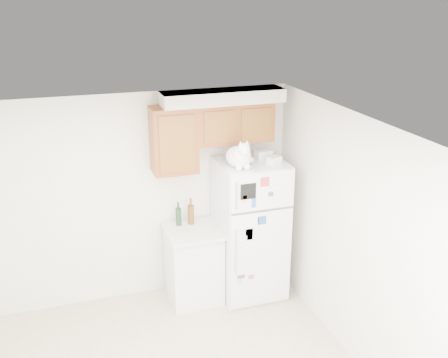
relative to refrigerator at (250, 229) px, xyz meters
name	(u,v)px	position (x,y,z in m)	size (l,w,h in m)	color
room_shell	(174,227)	(-1.23, -1.36, 0.82)	(3.84, 4.04, 2.52)	white
refrigerator	(250,229)	(0.00, 0.00, 0.00)	(0.76, 0.78, 1.70)	white
base_counter	(194,264)	(-0.69, 0.07, -0.39)	(0.64, 0.64, 0.92)	white
cat	(240,156)	(-0.19, -0.14, 0.98)	(0.34, 0.49, 0.35)	white
storage_box_back	(263,155)	(0.17, 0.07, 0.90)	(0.18, 0.13, 0.10)	white
storage_box_front	(274,160)	(0.21, -0.16, 0.89)	(0.15, 0.11, 0.09)	white
bottle_green	(178,214)	(-0.82, 0.24, 0.22)	(0.07, 0.07, 0.29)	#19381E
bottle_amber	(191,211)	(-0.67, 0.23, 0.23)	(0.08, 0.08, 0.32)	#593814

